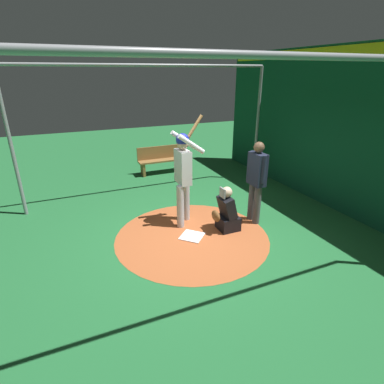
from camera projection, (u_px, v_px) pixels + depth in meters
name	position (u px, v px, depth m)	size (l,w,h in m)	color
ground_plane	(192.00, 237.00, 5.94)	(25.13, 25.13, 0.00)	#216633
dirt_circle	(192.00, 236.00, 5.94)	(3.01, 3.01, 0.01)	#AD562D
home_plate	(192.00, 236.00, 5.93)	(0.42, 0.42, 0.01)	white
batter	(183.00, 170.00, 6.04)	(0.68, 0.49, 2.24)	#BCBCC0
catcher	(227.00, 213.00, 6.07)	(0.58, 0.40, 0.94)	black
umpire	(256.00, 178.00, 6.20)	(0.22, 0.49, 1.74)	#4C4C51
back_wall	(345.00, 131.00, 6.62)	(0.23, 9.13, 3.58)	#0F472D
cage_frame	(192.00, 121.00, 5.09)	(6.23, 4.95, 3.20)	gray
bench	(164.00, 159.00, 9.53)	(1.64, 0.36, 0.85)	olive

